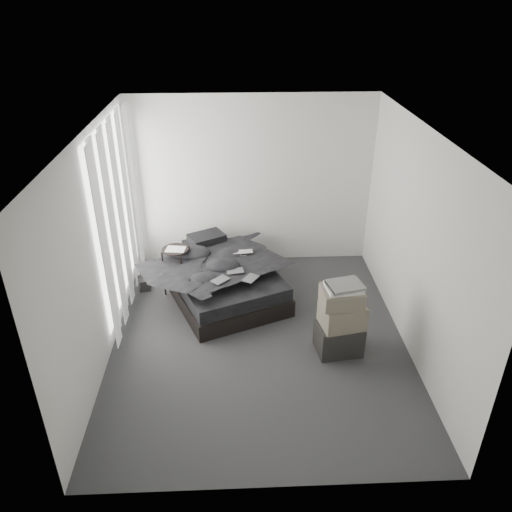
{
  "coord_description": "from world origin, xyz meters",
  "views": [
    {
      "loc": [
        -0.26,
        -4.98,
        3.92
      ],
      "look_at": [
        0.0,
        0.8,
        0.75
      ],
      "focal_mm": 35.0,
      "sensor_mm": 36.0,
      "label": 1
    }
  ],
  "objects_px": {
    "laptop": "(243,249)",
    "box_lower": "(339,337)",
    "bed": "(223,288)",
    "side_stand": "(177,271)"
  },
  "relations": [
    {
      "from": "laptop",
      "to": "box_lower",
      "type": "relative_size",
      "value": 0.55
    },
    {
      "from": "side_stand",
      "to": "bed",
      "type": "bearing_deg",
      "value": -12.37
    },
    {
      "from": "box_lower",
      "to": "side_stand",
      "type": "bearing_deg",
      "value": 145.39
    },
    {
      "from": "side_stand",
      "to": "box_lower",
      "type": "bearing_deg",
      "value": -34.61
    },
    {
      "from": "bed",
      "to": "box_lower",
      "type": "distance_m",
      "value": 1.89
    },
    {
      "from": "side_stand",
      "to": "box_lower",
      "type": "xyz_separation_m",
      "value": [
        2.05,
        -1.42,
        -0.15
      ]
    },
    {
      "from": "laptop",
      "to": "side_stand",
      "type": "bearing_deg",
      "value": 176.9
    },
    {
      "from": "laptop",
      "to": "side_stand",
      "type": "height_order",
      "value": "side_stand"
    },
    {
      "from": "bed",
      "to": "side_stand",
      "type": "distance_m",
      "value": 0.7
    },
    {
      "from": "bed",
      "to": "side_stand",
      "type": "bearing_deg",
      "value": 145.16
    }
  ]
}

